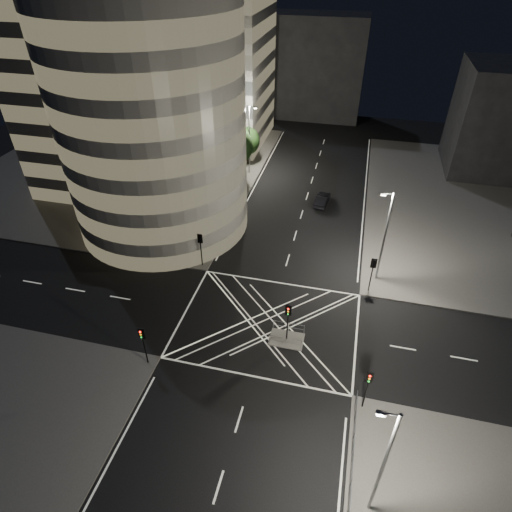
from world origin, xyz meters
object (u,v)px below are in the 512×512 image
(traffic_signal_island, at_px, (288,316))
(street_lamp_right_far, at_px, (384,235))
(traffic_signal_nr, at_px, (368,383))
(sedan, at_px, (322,200))
(traffic_signal_nl, at_px, (143,339))
(street_lamp_left_near, at_px, (209,197))
(street_lamp_left_far, at_px, (250,138))
(central_island, at_px, (287,339))
(traffic_signal_fr, at_px, (373,269))
(street_lamp_right_near, at_px, (383,463))
(traffic_signal_fl, at_px, (200,244))

(traffic_signal_island, distance_m, street_lamp_right_far, 13.13)
(traffic_signal_nr, relative_size, sedan, 0.94)
(traffic_signal_nl, height_order, street_lamp_left_near, street_lamp_left_near)
(traffic_signal_island, distance_m, street_lamp_left_far, 33.61)
(traffic_signal_nl, height_order, traffic_signal_island, same)
(traffic_signal_nr, bearing_deg, traffic_signal_nl, 180.00)
(street_lamp_left_near, height_order, street_lamp_left_far, same)
(traffic_signal_nl, distance_m, street_lamp_left_near, 18.99)
(traffic_signal_nl, xyz_separation_m, sedan, (11.01, 30.03, -2.22))
(street_lamp_right_far, xyz_separation_m, sedan, (-7.23, 14.23, -4.84))
(central_island, height_order, sedan, sedan)
(traffic_signal_fr, height_order, traffic_signal_island, same)
(traffic_signal_nl, xyz_separation_m, street_lamp_left_far, (-0.64, 36.80, 2.63))
(traffic_signal_island, height_order, street_lamp_right_near, street_lamp_right_near)
(central_island, xyz_separation_m, street_lamp_right_far, (7.44, 10.50, 5.47))
(street_lamp_left_far, xyz_separation_m, sedan, (11.64, -6.77, -4.84))
(street_lamp_right_far, bearing_deg, street_lamp_left_far, 131.94)
(sedan, bearing_deg, traffic_signal_fl, 61.91)
(traffic_signal_nr, bearing_deg, central_island, 142.07)
(traffic_signal_nr, height_order, traffic_signal_island, same)
(traffic_signal_island, xyz_separation_m, street_lamp_left_far, (-11.44, 31.50, 2.63))
(traffic_signal_fl, height_order, street_lamp_right_near, street_lamp_right_near)
(traffic_signal_fl, height_order, street_lamp_right_far, street_lamp_right_far)
(traffic_signal_island, bearing_deg, traffic_signal_nl, -153.86)
(street_lamp_left_near, xyz_separation_m, street_lamp_right_far, (18.87, -3.00, 0.00))
(street_lamp_right_far, relative_size, street_lamp_right_near, 1.00)
(traffic_signal_nr, bearing_deg, street_lamp_left_near, 134.13)
(central_island, xyz_separation_m, traffic_signal_nl, (-10.80, -5.30, 2.84))
(traffic_signal_nl, distance_m, traffic_signal_nr, 17.60)
(traffic_signal_nr, distance_m, street_lamp_left_near, 26.32)
(traffic_signal_fr, height_order, sedan, traffic_signal_fr)
(street_lamp_left_far, relative_size, street_lamp_right_far, 1.00)
(traffic_signal_nl, relative_size, street_lamp_left_near, 0.40)
(street_lamp_left_near, bearing_deg, central_island, -49.73)
(traffic_signal_island, bearing_deg, street_lamp_right_near, -59.25)
(traffic_signal_island, xyz_separation_m, street_lamp_right_near, (7.44, -12.50, 2.63))
(traffic_signal_fr, distance_m, sedan, 17.84)
(traffic_signal_fr, height_order, traffic_signal_nr, same)
(traffic_signal_fr, xyz_separation_m, traffic_signal_island, (-6.80, -8.30, 0.00))
(traffic_signal_fr, distance_m, street_lamp_left_far, 29.63)
(street_lamp_left_near, relative_size, street_lamp_right_far, 1.00)
(traffic_signal_island, relative_size, street_lamp_left_far, 0.40)
(central_island, distance_m, traffic_signal_fr, 11.10)
(traffic_signal_fl, bearing_deg, street_lamp_left_near, 96.97)
(traffic_signal_nr, bearing_deg, sedan, 102.38)
(traffic_signal_fl, distance_m, traffic_signal_fr, 17.60)
(central_island, height_order, street_lamp_left_far, street_lamp_left_far)
(traffic_signal_fr, bearing_deg, traffic_signal_nl, -142.31)
(traffic_signal_nl, relative_size, street_lamp_right_near, 0.40)
(traffic_signal_nr, xyz_separation_m, street_lamp_left_far, (-18.24, 36.80, 2.63))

